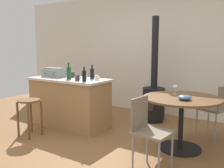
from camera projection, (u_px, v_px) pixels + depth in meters
The scene contains 19 objects.
ground_plane at pixel (94, 147), 3.71m from camera, with size 8.80×8.80×0.00m, color olive.
back_wall at pixel (159, 53), 5.48m from camera, with size 8.00×0.10×2.70m, color silver.
kitchen_island at pixel (70, 102), 4.66m from camera, with size 1.53×0.71×0.90m.
wooden_stool at pixel (29, 109), 4.11m from camera, with size 0.35×0.35×0.62m.
dining_table at pixel (181, 109), 3.55m from camera, with size 1.10×1.10×0.77m.
folding_chair_near at pixel (148, 128), 2.96m from camera, with size 0.43×0.43×0.88m.
folding_chair_far at pixel (217, 107), 3.98m from camera, with size 0.51×0.51×0.88m.
wood_stove at pixel (154, 96), 4.94m from camera, with size 0.44×0.45×2.06m.
toolbox at pixel (54, 73), 4.77m from camera, with size 0.45×0.23×0.18m.
bottle_0 at pixel (84, 76), 4.14m from camera, with size 0.07×0.07×0.25m.
bottle_1 at pixel (92, 73), 4.48m from camera, with size 0.07×0.07×0.26m.
bottle_2 at pixel (68, 75), 4.48m from camera, with size 0.06×0.06×0.18m.
bottle_3 at pixel (69, 73), 4.40m from camera, with size 0.08×0.08×0.30m.
cup_0 at pixel (72, 75), 4.72m from camera, with size 0.13×0.09×0.10m.
cup_1 at pixel (77, 78), 4.23m from camera, with size 0.11×0.08×0.10m.
cup_2 at pixel (85, 76), 4.55m from camera, with size 0.11×0.07×0.09m.
cup_3 at pixel (97, 78), 4.31m from camera, with size 0.11×0.07×0.08m.
wine_glass at pixel (175, 87), 3.74m from camera, with size 0.07×0.07×0.14m.
serving_bowl at pixel (185, 97), 3.34m from camera, with size 0.18×0.18×0.07m, color #4C7099.
Camera 1 is at (2.17, -2.80, 1.47)m, focal length 39.94 mm.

